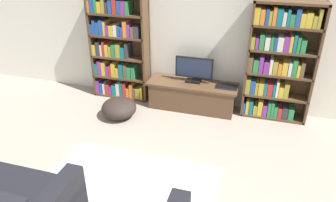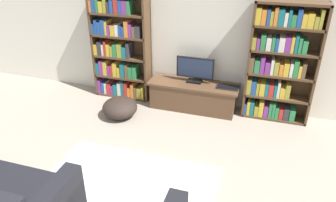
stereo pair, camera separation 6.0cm
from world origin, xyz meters
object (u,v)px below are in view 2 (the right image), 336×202
object	(u,v)px
television	(195,70)
beanbag_ottoman	(120,108)
tv_stand	(193,96)
laptop	(228,87)
bookshelf_right	(279,63)
bookshelf_left	(120,48)

from	to	relation	value
television	beanbag_ottoman	world-z (taller)	television
tv_stand	television	size ratio (longest dim) A/B	2.42
laptop	bookshelf_right	bearing A→B (deg)	9.14
television	bookshelf_left	bearing A→B (deg)	177.52
bookshelf_right	television	xyz separation A→B (m)	(-1.28, -0.06, -0.23)
bookshelf_left	beanbag_ottoman	bearing A→B (deg)	-68.42
bookshelf_right	tv_stand	world-z (taller)	bookshelf_right
bookshelf_left	tv_stand	bearing A→B (deg)	-4.87
laptop	beanbag_ottoman	bearing A→B (deg)	-158.86
bookshelf_left	beanbag_ottoman	xyz separation A→B (m)	(0.29, -0.74, -0.73)
bookshelf_right	bookshelf_left	bearing A→B (deg)	-180.00
tv_stand	laptop	size ratio (longest dim) A/B	4.28
television	laptop	xyz separation A→B (m)	(0.56, -0.06, -0.21)
television	tv_stand	bearing A→B (deg)	-90.00
bookshelf_right	television	distance (m)	1.30
bookshelf_left	beanbag_ottoman	distance (m)	1.08
laptop	beanbag_ottoman	xyz separation A→B (m)	(-1.62, -0.63, -0.32)
bookshelf_right	beanbag_ottoman	xyz separation A→B (m)	(-2.34, -0.74, -0.76)
laptop	beanbag_ottoman	distance (m)	1.76
tv_stand	laptop	world-z (taller)	laptop
tv_stand	laptop	xyz separation A→B (m)	(0.56, -0.00, 0.24)
bookshelf_right	tv_stand	distance (m)	1.45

